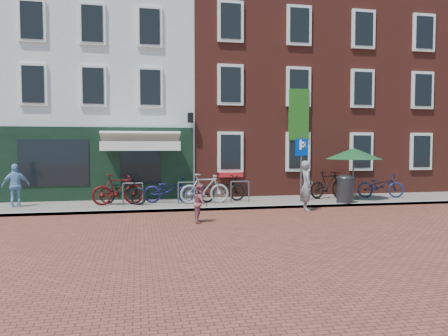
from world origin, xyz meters
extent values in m
plane|color=brown|center=(0.00, 0.00, 0.00)|extent=(80.00, 80.00, 0.00)
cube|color=slate|center=(1.00, 1.50, 0.05)|extent=(24.00, 3.00, 0.10)
cube|color=silver|center=(-5.00, 7.00, 4.50)|extent=(8.00, 8.00, 9.00)
cube|color=maroon|center=(2.00, 7.00, 5.00)|extent=(6.00, 8.00, 10.00)
cube|color=maroon|center=(8.00, 7.00, 5.00)|extent=(6.00, 8.00, 10.00)
cylinder|color=#2E2D2F|center=(4.37, 0.30, 0.56)|extent=(0.62, 0.62, 0.93)
ellipsoid|color=#2E2D2F|center=(4.37, 0.30, 1.09)|extent=(0.62, 0.62, 0.28)
cylinder|color=#4C4C4F|center=(2.89, 1.01, 1.38)|extent=(0.07, 0.07, 2.56)
cube|color=#002F9C|center=(2.89, 0.99, 2.20)|extent=(0.50, 0.04, 0.65)
cylinder|color=#4C4C4F|center=(5.23, 1.30, 0.14)|extent=(0.50, 0.50, 0.08)
cylinder|color=#4C4C4F|center=(5.23, 1.30, 1.07)|extent=(0.06, 0.06, 1.95)
cone|color=#15461F|center=(5.23, 1.30, 2.05)|extent=(2.32, 2.32, 0.45)
imported|color=gray|center=(2.46, -0.61, 0.87)|extent=(0.52, 0.70, 1.74)
imported|color=#9F4B5C|center=(-1.50, -2.15, 0.57)|extent=(0.53, 0.63, 1.14)
imported|color=#77A3D4|center=(-7.55, 1.58, 0.86)|extent=(0.97, 0.63, 1.53)
imported|color=black|center=(-3.87, 1.47, 0.60)|extent=(2.02, 1.43, 1.01)
imported|color=#4B090A|center=(-4.03, 1.42, 0.66)|extent=(1.91, 0.79, 1.12)
imported|color=#18104C|center=(-2.16, 1.64, 0.60)|extent=(1.98, 0.91, 1.01)
imported|color=#979799|center=(-0.87, 1.16, 0.66)|extent=(1.88, 0.60, 1.12)
imported|color=black|center=(-0.12, 1.56, 0.60)|extent=(2.01, 1.06, 1.01)
imported|color=black|center=(4.40, 1.83, 0.66)|extent=(1.93, 1.03, 1.12)
imported|color=navy|center=(6.60, 1.51, 0.60)|extent=(2.01, 1.07, 1.01)
camera|label=1|loc=(-3.27, -14.57, 2.26)|focal=34.22mm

